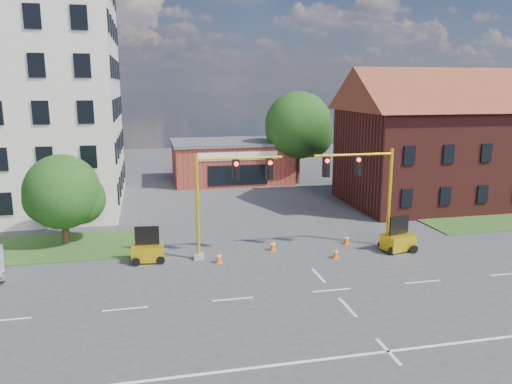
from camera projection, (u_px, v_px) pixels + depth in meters
ground at (332, 290)px, 24.84m from camera, size 120.00×120.00×0.00m
lane_markings at (356, 317)px, 21.97m from camera, size 60.00×36.00×0.01m
brick_shop at (231, 161)px, 53.02m from camera, size 12.40×8.40×4.30m
townhouse_row at (465, 134)px, 42.66m from camera, size 21.00×11.00×11.50m
tree_large at (302, 128)px, 50.93m from camera, size 7.19×6.85×9.45m
tree_nw_front at (67, 194)px, 31.35m from camera, size 4.95×4.71×5.82m
signal_mast_west at (226, 193)px, 28.83m from camera, size 5.30×0.60×6.20m
signal_mast_east at (366, 186)px, 30.66m from camera, size 5.30×0.60×6.20m
trailer_west at (148, 251)px, 28.75m from camera, size 1.87×1.35×2.01m
trailer_east at (398, 240)px, 30.64m from camera, size 2.11×1.68×2.11m
cone_a at (219, 257)px, 28.58m from camera, size 0.40×0.40×0.70m
cone_b at (273, 245)px, 30.74m from camera, size 0.40×0.40×0.70m
cone_c at (336, 253)px, 29.37m from camera, size 0.40×0.40×0.70m
cone_d at (346, 239)px, 31.99m from camera, size 0.40×0.40×0.70m
pickup_white at (427, 206)px, 39.32m from camera, size 4.89×2.32×1.35m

